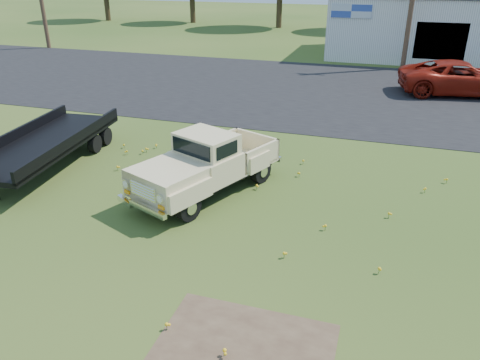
{
  "coord_description": "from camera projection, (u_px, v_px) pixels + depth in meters",
  "views": [
    {
      "loc": [
        3.25,
        -8.78,
        5.94
      ],
      "look_at": [
        0.14,
        1.0,
        1.17
      ],
      "focal_mm": 35.0,
      "sensor_mm": 36.0,
      "label": 1
    }
  ],
  "objects": [
    {
      "name": "dirt_patch_b",
      "position": [
        199.0,
        173.0,
        14.56
      ],
      "size": [
        2.2,
        1.6,
        0.01
      ],
      "primitive_type": "cube",
      "color": "#4E3929",
      "rests_on": "ground"
    },
    {
      "name": "red_pickup",
      "position": [
        460.0,
        78.0,
        22.96
      ],
      "size": [
        6.18,
        3.71,
        1.61
      ],
      "primitive_type": "imported",
      "rotation": [
        0.0,
        0.0,
        1.76
      ],
      "color": "maroon",
      "rests_on": "ground"
    },
    {
      "name": "dirt_patch_a",
      "position": [
        245.0,
        346.0,
        7.98
      ],
      "size": [
        3.0,
        2.0,
        0.01
      ],
      "primitive_type": "cube",
      "color": "#4E3929",
      "rests_on": "ground"
    },
    {
      "name": "flatbed_trailer",
      "position": [
        44.0,
        140.0,
        14.73
      ],
      "size": [
        2.79,
        6.68,
        1.77
      ],
      "primitive_type": null,
      "rotation": [
        0.0,
        0.0,
        0.1
      ],
      "color": "black",
      "rests_on": "ground"
    },
    {
      "name": "ground",
      "position": [
        221.0,
        241.0,
        10.98
      ],
      "size": [
        140.0,
        140.0,
        0.0
      ],
      "primitive_type": "plane",
      "color": "#2B4B18",
      "rests_on": "ground"
    },
    {
      "name": "asphalt_lot",
      "position": [
        320.0,
        91.0,
        23.94
      ],
      "size": [
        90.0,
        14.0,
        0.02
      ],
      "primitive_type": "cube",
      "color": "black",
      "rests_on": "ground"
    },
    {
      "name": "vintage_pickup_truck",
      "position": [
        207.0,
        163.0,
        13.0
      ],
      "size": [
        3.6,
        5.21,
        1.76
      ],
      "primitive_type": null,
      "rotation": [
        0.0,
        0.0,
        -0.39
      ],
      "color": "beige",
      "rests_on": "ground"
    },
    {
      "name": "commercial_building",
      "position": [
        438.0,
        25.0,
        31.77
      ],
      "size": [
        14.2,
        8.2,
        4.15
      ],
      "color": "silver",
      "rests_on": "ground"
    }
  ]
}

